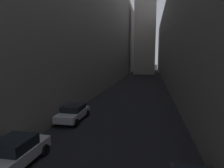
# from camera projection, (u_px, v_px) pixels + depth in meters

# --- Properties ---
(ground_plane) EXTENTS (264.00, 264.00, 0.00)m
(ground_plane) POSITION_uv_depth(u_px,v_px,m) (140.00, 83.00, 44.34)
(ground_plane) COLOR black
(building_block_left) EXTENTS (11.92, 108.00, 25.89)m
(building_block_left) POSITION_uv_depth(u_px,v_px,m) (95.00, 29.00, 46.84)
(building_block_left) COLOR slate
(building_block_left) RESTS_ON ground
(building_block_right) EXTENTS (14.86, 108.00, 19.38)m
(building_block_right) POSITION_uv_depth(u_px,v_px,m) (200.00, 40.00, 42.39)
(building_block_right) COLOR slate
(building_block_right) RESTS_ON ground
(parked_car_left_second) EXTENTS (2.06, 4.46, 1.54)m
(parked_car_left_second) POSITION_uv_depth(u_px,v_px,m) (13.00, 153.00, 9.85)
(parked_car_left_second) COLOR #B7B7BC
(parked_car_left_second) RESTS_ON ground
(parked_car_left_third) EXTENTS (2.02, 4.15, 1.43)m
(parked_car_left_third) POSITION_uv_depth(u_px,v_px,m) (73.00, 112.00, 17.39)
(parked_car_left_third) COLOR #B7B7BC
(parked_car_left_third) RESTS_ON ground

